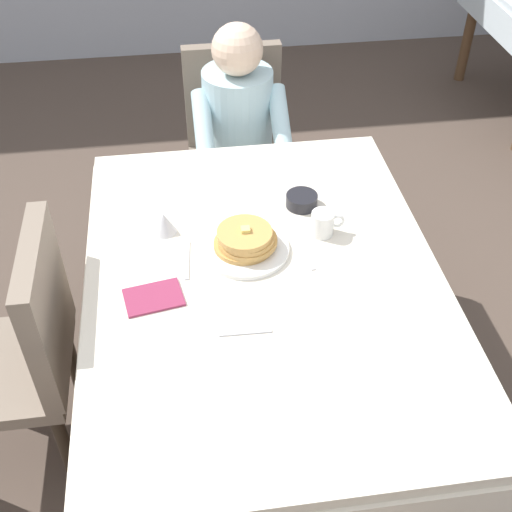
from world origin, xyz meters
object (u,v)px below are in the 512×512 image
Objects in this scene: plate_breakfast at (246,249)px; knife_right_of_plate at (305,249)px; chair_left_side at (25,346)px; bowl_butter at (302,200)px; dining_table_main at (264,296)px; diner_person at (239,128)px; breakfast_stack at (246,239)px; cup_coffee at (323,223)px; fork_left_of_plate at (187,260)px; spoon_near_edge at (245,332)px; chair_diner at (236,137)px; syrup_pitcher at (164,223)px.

knife_right_of_plate is (0.19, -0.02, -0.01)m from plate_breakfast.
chair_left_side is at bearing -170.59° from plate_breakfast.
plate_breakfast is at bearing -136.37° from bowl_butter.
dining_table_main is 1.01m from diner_person.
breakfast_stack is 0.27m from cup_coffee.
bowl_butter is at bearing 61.58° from dining_table_main.
breakfast_stack reaches higher than fork_left_of_plate.
cup_coffee is (0.99, 0.17, 0.25)m from chair_left_side.
breakfast_stack is at bearing 84.28° from spoon_near_edge.
dining_table_main is at bearing 87.63° from diner_person.
chair_diner is 1.10m from knife_right_of_plate.
diner_person reaches higher than chair_left_side.
dining_table_main is at bearing 70.41° from spoon_near_edge.
cup_coffee is at bearing -80.06° from chair_left_side.
chair_left_side is 0.78m from breakfast_stack.
fork_left_of_plate is at bearing -79.40° from chair_left_side.
spoon_near_edge reaches higher than dining_table_main.
chair_diner reaches higher than knife_right_of_plate.
breakfast_stack reaches higher than dining_table_main.
dining_table_main is 13.49× the size of cup_coffee.
diner_person is 10.18× the size of bowl_butter.
dining_table_main is 0.41m from syrup_pitcher.
diner_person is at bearing -38.71° from chair_left_side.
chair_diner is at bearing 100.14° from cup_coffee.
diner_person is 5.49× the size of breakfast_stack.
bowl_butter is (0.18, 0.33, 0.11)m from dining_table_main.
fork_left_of_plate is 1.20× the size of spoon_near_edge.
chair_diner is 5.17× the size of fork_left_of_plate.
fork_left_of_plate is (-0.28, -0.91, 0.07)m from diner_person.
chair_diner reaches higher than cup_coffee.
syrup_pitcher is (0.47, 0.26, 0.25)m from chair_left_side.
plate_breakfast is at bearing -99.73° from breakfast_stack.
bowl_butter is at bearing -70.64° from chair_left_side.
bowl_butter is at bearing 66.14° from spoon_near_edge.
chair_diner and chair_left_side have the same top height.
chair_left_side is at bearing -151.64° from syrup_pitcher.
chair_left_side is at bearing 105.10° from fork_left_of_plate.
breakfast_stack is at bearing 84.56° from diner_person.
chair_diner is at bearing 86.45° from spoon_near_edge.
plate_breakfast is 3.50× the size of syrup_pitcher.
breakfast_stack is 0.20m from knife_right_of_plate.
bowl_butter is 0.48m from fork_left_of_plate.
syrup_pitcher is at bearing 26.91° from fork_left_of_plate.
diner_person reaches higher than dining_table_main.
cup_coffee is 0.52m from syrup_pitcher.
chair_left_side is 6.20× the size of spoon_near_edge.
cup_coffee is at bearing -76.35° from fork_left_of_plate.
cup_coffee is 1.03× the size of bowl_butter.
chair_diner is 1.04m from cup_coffee.
diner_person is at bearing 87.63° from dining_table_main.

